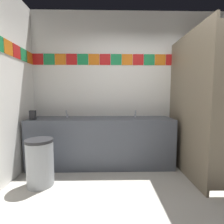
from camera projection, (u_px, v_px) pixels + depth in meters
The scene contains 9 objects.
ground_plane at pixel (183, 216), 1.77m from camera, with size 9.85×9.85×0.00m, color #B2ADA3.
wall_back at pixel (148, 87), 3.32m from camera, with size 4.48×0.09×2.87m.
vanity_counter at pixel (101, 141), 3.05m from camera, with size 2.53×0.61×0.87m.
faucet_left at pixel (67, 115), 3.08m from camera, with size 0.04×0.10×0.14m.
faucet_right at pixel (135, 115), 3.11m from camera, with size 0.04×0.10×0.14m.
soap_dispenser at pixel (33, 115), 2.80m from camera, with size 0.09×0.09×0.16m.
stall_divider at pixel (206, 107), 2.41m from camera, with size 0.92×1.34×2.24m.
toilet at pixel (205, 150), 2.99m from camera, with size 0.39×0.49×0.74m.
trash_bin at pixel (40, 162), 2.37m from camera, with size 0.38×0.38×0.67m.
Camera 1 is at (-0.79, -1.64, 1.27)m, focal length 26.84 mm.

